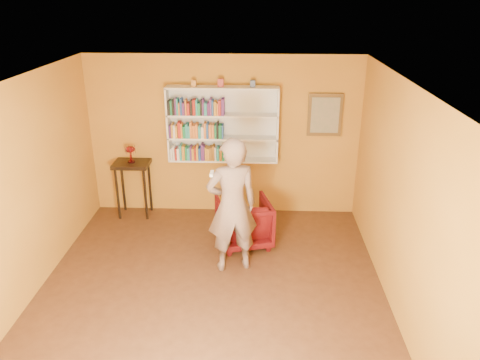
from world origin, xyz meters
name	(u,v)px	position (x,y,z in m)	size (l,w,h in m)	color
room_shell	(208,225)	(0.00, 0.00, 1.02)	(5.30, 5.80, 2.88)	#432715
bookshelf	(223,124)	(0.00, 2.41, 1.59)	(1.80, 0.29, 1.23)	white
books_row_lower	(200,153)	(-0.38, 2.31, 1.13)	(0.96, 0.19, 0.27)	silver
books_row_middle	(197,131)	(-0.42, 2.30, 1.51)	(0.88, 0.19, 0.26)	#502267
books_row_upper	(197,107)	(-0.41, 2.30, 1.89)	(0.89, 0.19, 0.27)	black
ornament_left	(194,83)	(-0.45, 2.35, 2.26)	(0.07, 0.07, 0.10)	#CA8639
ornament_centre	(221,83)	(-0.02, 2.35, 2.28)	(0.09, 0.09, 0.12)	#A33636
ornament_right	(253,84)	(0.48, 2.35, 2.27)	(0.08, 0.08, 0.11)	#485479
framed_painting	(325,115)	(1.65, 2.46, 1.75)	(0.55, 0.05, 0.70)	#513817
console_table	(132,172)	(-1.53, 2.25, 0.80)	(0.59, 0.45, 0.96)	black
ruby_lustre	(130,151)	(-1.53, 2.25, 1.16)	(0.17, 0.17, 0.28)	maroon
armchair	(244,222)	(0.38, 1.34, 0.36)	(0.77, 0.79, 0.72)	#41040A
person	(232,206)	(0.25, 0.67, 0.95)	(0.69, 0.46, 1.90)	#766056
game_remote	(212,174)	(0.03, 0.27, 1.57)	(0.04, 0.15, 0.04)	white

